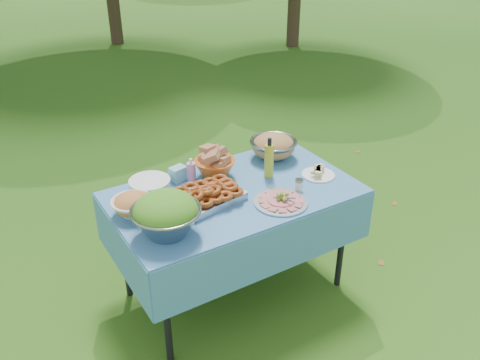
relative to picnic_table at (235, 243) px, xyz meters
name	(u,v)px	position (x,y,z in m)	size (l,w,h in m)	color
ground	(235,289)	(0.00, 0.00, -0.38)	(80.00, 80.00, 0.00)	#10380A
picnic_table	(235,243)	(0.00, 0.00, 0.00)	(1.46, 0.86, 0.76)	#75C0E2
salad_bowl	(166,214)	(-0.52, -0.19, 0.50)	(0.37, 0.37, 0.24)	gray
pasta_bowl_white	(133,204)	(-0.60, 0.08, 0.45)	(0.23, 0.23, 0.13)	white
plate_stack	(150,184)	(-0.42, 0.29, 0.41)	(0.25, 0.25, 0.06)	white
wipes_box	(178,174)	(-0.22, 0.31, 0.43)	(0.10, 0.07, 0.09)	#7BC0C6
sanitizer_bottle	(191,170)	(-0.16, 0.25, 0.46)	(0.05, 0.05, 0.16)	pink
bread_bowl	(215,164)	(0.00, 0.23, 0.47)	(0.26, 0.26, 0.17)	#C75A19
pasta_bowl_steel	(273,146)	(0.47, 0.26, 0.46)	(0.31, 0.31, 0.17)	gray
fried_tray	(208,194)	(-0.19, -0.02, 0.43)	(0.38, 0.27, 0.09)	#B9BABF
charcuterie_platter	(281,197)	(0.16, -0.25, 0.42)	(0.32, 0.32, 0.07)	#ADB1B4
oil_bottle	(269,158)	(0.29, 0.05, 0.51)	(0.06, 0.06, 0.26)	gold
cheese_plate	(318,171)	(0.56, -0.11, 0.41)	(0.21, 0.21, 0.06)	white
shaker	(299,185)	(0.34, -0.19, 0.42)	(0.05, 0.05, 0.08)	white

